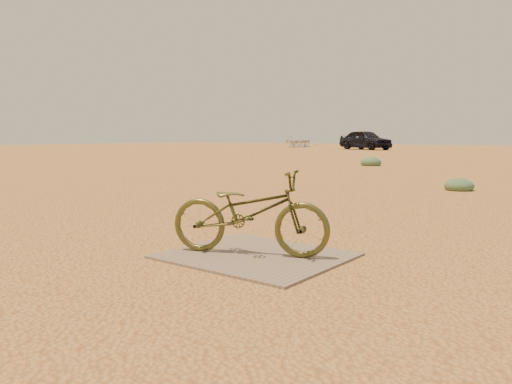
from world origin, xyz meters
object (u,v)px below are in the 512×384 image
Objects in this scene: plywood_board at (256,256)px; boat_near_left at (297,142)px; car at (365,140)px; bicycle at (250,212)px.

boat_near_left is at bearing 122.33° from plywood_board.
car reaches higher than boat_near_left.
boat_near_left is (-24.64, 39.03, 0.13)m from bicycle.
bicycle is at bearing -158.75° from plywood_board.
plywood_board is 1.04× the size of bicycle.
bicycle is 46.16m from boat_near_left.
plywood_board is at bearing -135.61° from car.
car is (-14.89, 34.01, 0.39)m from bicycle.
car is at bearing 113.74° from plywood_board.
car is at bearing -49.79° from boat_near_left.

